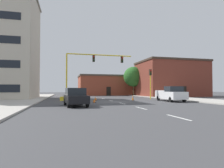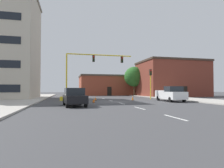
% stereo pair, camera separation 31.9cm
% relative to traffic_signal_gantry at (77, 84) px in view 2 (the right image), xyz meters
% --- Properties ---
extents(ground_plane, '(160.00, 160.00, 0.00)m').
position_rel_traffic_signal_gantry_xyz_m(ground_plane, '(4.68, -4.27, -2.34)').
color(ground_plane, '#424244').
extents(sidewalk_left, '(6.00, 56.00, 0.14)m').
position_rel_traffic_signal_gantry_xyz_m(sidewalk_left, '(-7.67, 3.73, -2.27)').
color(sidewalk_left, '#B2ADA3').
rests_on(sidewalk_left, ground_plane).
extents(sidewalk_right, '(6.00, 56.00, 0.14)m').
position_rel_traffic_signal_gantry_xyz_m(sidewalk_right, '(17.02, 3.73, -2.27)').
color(sidewalk_right, '#B2ADA3').
rests_on(sidewalk_right, ground_plane).
extents(lane_stripe_seg_0, '(0.16, 2.40, 0.01)m').
position_rel_traffic_signal_gantry_xyz_m(lane_stripe_seg_0, '(4.68, -18.27, -2.33)').
color(lane_stripe_seg_0, silver).
rests_on(lane_stripe_seg_0, ground_plane).
extents(lane_stripe_seg_1, '(0.16, 2.40, 0.01)m').
position_rel_traffic_signal_gantry_xyz_m(lane_stripe_seg_1, '(4.68, -12.77, -2.33)').
color(lane_stripe_seg_1, silver).
rests_on(lane_stripe_seg_1, ground_plane).
extents(lane_stripe_seg_2, '(0.16, 2.40, 0.01)m').
position_rel_traffic_signal_gantry_xyz_m(lane_stripe_seg_2, '(4.68, -7.27, -2.33)').
color(lane_stripe_seg_2, silver).
rests_on(lane_stripe_seg_2, ground_plane).
extents(lane_stripe_seg_3, '(0.16, 2.40, 0.01)m').
position_rel_traffic_signal_gantry_xyz_m(lane_stripe_seg_3, '(4.68, -1.77, -2.33)').
color(lane_stripe_seg_3, silver).
rests_on(lane_stripe_seg_3, ground_plane).
extents(lane_stripe_seg_4, '(0.16, 2.40, 0.01)m').
position_rel_traffic_signal_gantry_xyz_m(lane_stripe_seg_4, '(4.68, 3.73, -2.33)').
color(lane_stripe_seg_4, silver).
rests_on(lane_stripe_seg_4, ground_plane).
extents(building_brick_center, '(14.12, 9.98, 5.31)m').
position_rel_traffic_signal_gantry_xyz_m(building_brick_center, '(8.84, 22.89, 0.33)').
color(building_brick_center, brown).
rests_on(building_brick_center, ground_plane).
extents(building_row_right, '(14.08, 10.29, 7.98)m').
position_rel_traffic_signal_gantry_xyz_m(building_row_right, '(21.75, 10.88, 1.66)').
color(building_row_right, brown).
rests_on(building_row_right, ground_plane).
extents(traffic_signal_gantry, '(10.67, 1.20, 6.83)m').
position_rel_traffic_signal_gantry_xyz_m(traffic_signal_gantry, '(0.00, 0.00, 0.00)').
color(traffic_signal_gantry, yellow).
rests_on(traffic_signal_gantry, ground_plane).
extents(traffic_light_pole_right, '(0.32, 0.47, 4.80)m').
position_rel_traffic_signal_gantry_xyz_m(traffic_light_pole_right, '(11.64, 0.08, 1.19)').
color(traffic_light_pole_right, yellow).
rests_on(traffic_light_pole_right, ground_plane).
extents(tree_right_far, '(4.79, 4.79, 7.03)m').
position_rel_traffic_signal_gantry_xyz_m(tree_right_far, '(14.32, 15.12, 2.29)').
color(tree_right_far, '#4C3823').
rests_on(tree_right_far, ground_plane).
extents(pickup_truck_white, '(2.34, 5.52, 1.99)m').
position_rel_traffic_signal_gantry_xyz_m(pickup_truck_white, '(12.00, -5.28, -1.36)').
color(pickup_truck_white, white).
rests_on(pickup_truck_white, ground_plane).
extents(sedan_black_near_left, '(2.26, 4.65, 1.74)m').
position_rel_traffic_signal_gantry_xyz_m(sedan_black_near_left, '(-0.67, -9.44, -1.45)').
color(sedan_black_near_left, black).
rests_on(sedan_black_near_left, ground_plane).
extents(traffic_cone_roadside_a, '(0.36, 0.36, 0.69)m').
position_rel_traffic_signal_gantry_xyz_m(traffic_cone_roadside_a, '(2.56, -1.29, -2.00)').
color(traffic_cone_roadside_a, black).
rests_on(traffic_cone_roadside_a, ground_plane).
extents(traffic_cone_roadside_b, '(0.36, 0.36, 0.78)m').
position_rel_traffic_signal_gantry_xyz_m(traffic_cone_roadside_b, '(7.84, -2.08, -1.95)').
color(traffic_cone_roadside_b, black).
rests_on(traffic_cone_roadside_b, ground_plane).
extents(traffic_cone_roadside_c, '(0.36, 0.36, 0.67)m').
position_rel_traffic_signal_gantry_xyz_m(traffic_cone_roadside_c, '(1.76, -5.33, -2.01)').
color(traffic_cone_roadside_c, black).
rests_on(traffic_cone_roadside_c, ground_plane).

